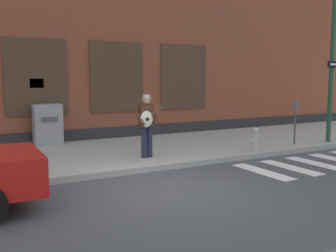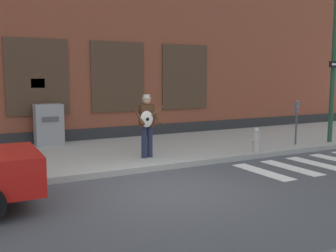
{
  "view_description": "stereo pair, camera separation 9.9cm",
  "coord_description": "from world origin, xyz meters",
  "px_view_note": "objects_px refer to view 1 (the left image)",
  "views": [
    {
      "loc": [
        -3.79,
        -7.04,
        2.33
      ],
      "look_at": [
        1.04,
        1.77,
        1.08
      ],
      "focal_mm": 42.0,
      "sensor_mm": 36.0,
      "label": 1
    },
    {
      "loc": [
        -3.7,
        -7.09,
        2.33
      ],
      "look_at": [
        1.04,
        1.77,
        1.08
      ],
      "focal_mm": 42.0,
      "sensor_mm": 36.0,
      "label": 2
    }
  ],
  "objects_px": {
    "parking_meter": "(295,116)",
    "fire_hydrant": "(255,139)",
    "busker": "(147,122)",
    "utility_box": "(48,125)"
  },
  "relations": [
    {
      "from": "utility_box",
      "to": "fire_hydrant",
      "type": "distance_m",
      "value": 6.54
    },
    {
      "from": "fire_hydrant",
      "to": "parking_meter",
      "type": "bearing_deg",
      "value": 7.93
    },
    {
      "from": "busker",
      "to": "utility_box",
      "type": "xyz_separation_m",
      "value": [
        -1.93,
        3.33,
        -0.31
      ]
    },
    {
      "from": "parking_meter",
      "to": "fire_hydrant",
      "type": "height_order",
      "value": "parking_meter"
    },
    {
      "from": "busker",
      "to": "parking_meter",
      "type": "relative_size",
      "value": 1.2
    },
    {
      "from": "parking_meter",
      "to": "fire_hydrant",
      "type": "relative_size",
      "value": 2.05
    },
    {
      "from": "parking_meter",
      "to": "fire_hydrant",
      "type": "bearing_deg",
      "value": -172.07
    },
    {
      "from": "parking_meter",
      "to": "fire_hydrant",
      "type": "xyz_separation_m",
      "value": [
        -1.9,
        -0.26,
        -0.6
      ]
    },
    {
      "from": "utility_box",
      "to": "fire_hydrant",
      "type": "bearing_deg",
      "value": -37.3
    },
    {
      "from": "utility_box",
      "to": "fire_hydrant",
      "type": "height_order",
      "value": "utility_box"
    }
  ]
}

